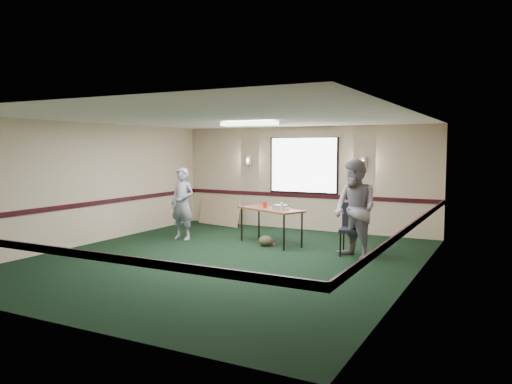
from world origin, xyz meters
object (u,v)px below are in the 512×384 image
at_px(folding_table, 271,211).
at_px(person_left, 182,204).
at_px(projector, 281,207).
at_px(conference_chair, 354,224).
at_px(person_right, 355,209).

xyz_separation_m(folding_table, person_left, (-2.09, -0.43, 0.10)).
distance_m(projector, conference_chair, 1.72).
relative_size(conference_chair, person_right, 0.54).
bearing_deg(conference_chair, person_left, 174.22).
bearing_deg(projector, conference_chair, -1.69).
relative_size(folding_table, person_right, 0.90).
distance_m(projector, person_right, 1.92).
bearing_deg(person_right, person_left, -147.39).
relative_size(person_left, person_right, 0.87).
xyz_separation_m(conference_chair, person_left, (-4.04, -0.23, 0.24)).
bearing_deg(projector, folding_table, 176.03).
bearing_deg(projector, person_left, -166.69).
bearing_deg(folding_table, projector, 16.24).
relative_size(projector, conference_chair, 0.28).
distance_m(conference_chair, person_left, 4.05).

